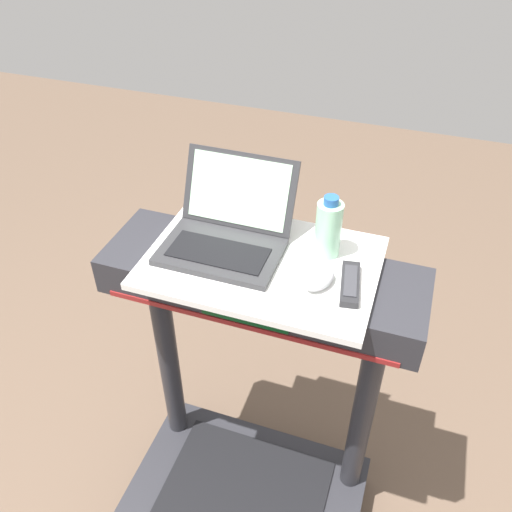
{
  "coord_description": "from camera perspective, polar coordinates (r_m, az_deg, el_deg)",
  "views": [
    {
      "loc": [
        0.35,
        -0.37,
        1.99
      ],
      "look_at": [
        0.0,
        0.65,
        1.13
      ],
      "focal_mm": 37.78,
      "sensor_mm": 36.0,
      "label": 1
    }
  ],
  "objects": [
    {
      "name": "computer_mouse",
      "position": [
        1.37,
        6.74,
        -2.47
      ],
      "size": [
        0.09,
        0.11,
        0.03
      ],
      "primitive_type": "ellipsoid",
      "rotation": [
        0.0,
        0.0,
        -0.37
      ],
      "color": "#B2B2B7",
      "rests_on": "desk_board"
    },
    {
      "name": "water_bottle",
      "position": [
        1.44,
        7.68,
        2.93
      ],
      "size": [
        0.07,
        0.07,
        0.18
      ],
      "color": "#9EDBB2",
      "rests_on": "desk_board"
    },
    {
      "name": "laptop",
      "position": [
        1.48,
        -3.12,
        2.65
      ],
      "size": [
        0.32,
        0.31,
        0.21
      ],
      "rotation": [
        0.0,
        0.0,
        -0.07
      ],
      "color": "#2D2D30",
      "rests_on": "desk_board"
    },
    {
      "name": "tv_remote",
      "position": [
        1.38,
        9.94,
        -2.9
      ],
      "size": [
        0.07,
        0.17,
        0.02
      ],
      "color": "#232326",
      "rests_on": "desk_board"
    },
    {
      "name": "desk_board",
      "position": [
        1.46,
        0.64,
        -0.68
      ],
      "size": [
        0.62,
        0.42,
        0.02
      ],
      "primitive_type": "cube",
      "color": "white",
      "rests_on": "treadmill_base"
    }
  ]
}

